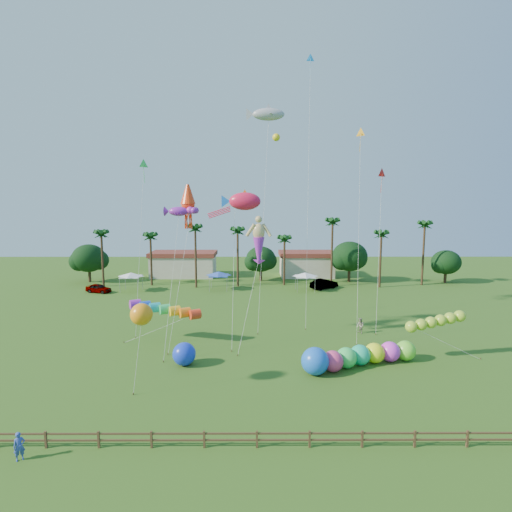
{
  "coord_description": "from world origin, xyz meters",
  "views": [
    {
      "loc": [
        -0.13,
        -27.19,
        13.69
      ],
      "look_at": [
        0.0,
        10.0,
        9.0
      ],
      "focal_mm": 28.0,
      "sensor_mm": 36.0,
      "label": 1
    }
  ],
  "objects_px": {
    "caterpillar_inflatable": "(356,356)",
    "blue_ball": "(184,354)",
    "car_a": "(99,288)",
    "spectator_b": "(360,326)",
    "car_b": "(324,284)",
    "spectator_a": "(19,446)"
  },
  "relations": [
    {
      "from": "car_b",
      "to": "caterpillar_inflatable",
      "type": "bearing_deg",
      "value": 140.43
    },
    {
      "from": "caterpillar_inflatable",
      "to": "blue_ball",
      "type": "height_order",
      "value": "caterpillar_inflatable"
    },
    {
      "from": "spectator_b",
      "to": "blue_ball",
      "type": "height_order",
      "value": "blue_ball"
    },
    {
      "from": "car_b",
      "to": "caterpillar_inflatable",
      "type": "relative_size",
      "value": 0.46
    },
    {
      "from": "spectator_b",
      "to": "car_b",
      "type": "bearing_deg",
      "value": 154.41
    },
    {
      "from": "blue_ball",
      "to": "car_b",
      "type": "bearing_deg",
      "value": 61.18
    },
    {
      "from": "caterpillar_inflatable",
      "to": "blue_ball",
      "type": "bearing_deg",
      "value": 157.93
    },
    {
      "from": "car_a",
      "to": "spectator_a",
      "type": "bearing_deg",
      "value": -146.38
    },
    {
      "from": "spectator_b",
      "to": "blue_ball",
      "type": "relative_size",
      "value": 0.83
    },
    {
      "from": "spectator_a",
      "to": "caterpillar_inflatable",
      "type": "xyz_separation_m",
      "value": [
        21.33,
        12.5,
        0.16
      ]
    },
    {
      "from": "car_b",
      "to": "spectator_b",
      "type": "height_order",
      "value": "spectator_b"
    },
    {
      "from": "car_b",
      "to": "caterpillar_inflatable",
      "type": "height_order",
      "value": "caterpillar_inflatable"
    },
    {
      "from": "car_a",
      "to": "spectator_b",
      "type": "distance_m",
      "value": 41.61
    },
    {
      "from": "spectator_b",
      "to": "spectator_a",
      "type": "bearing_deg",
      "value": -73.49
    },
    {
      "from": "spectator_a",
      "to": "spectator_b",
      "type": "relative_size",
      "value": 0.94
    },
    {
      "from": "car_b",
      "to": "caterpillar_inflatable",
      "type": "xyz_separation_m",
      "value": [
        -2.94,
        -32.49,
        0.13
      ]
    },
    {
      "from": "car_a",
      "to": "blue_ball",
      "type": "bearing_deg",
      "value": -129.67
    },
    {
      "from": "spectator_b",
      "to": "caterpillar_inflatable",
      "type": "distance_m",
      "value": 9.5
    },
    {
      "from": "car_a",
      "to": "spectator_b",
      "type": "height_order",
      "value": "spectator_b"
    },
    {
      "from": "car_a",
      "to": "blue_ball",
      "type": "relative_size",
      "value": 2.05
    },
    {
      "from": "car_b",
      "to": "spectator_b",
      "type": "xyz_separation_m",
      "value": [
        -0.13,
        -23.41,
        0.01
      ]
    },
    {
      "from": "spectator_a",
      "to": "caterpillar_inflatable",
      "type": "height_order",
      "value": "caterpillar_inflatable"
    }
  ]
}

